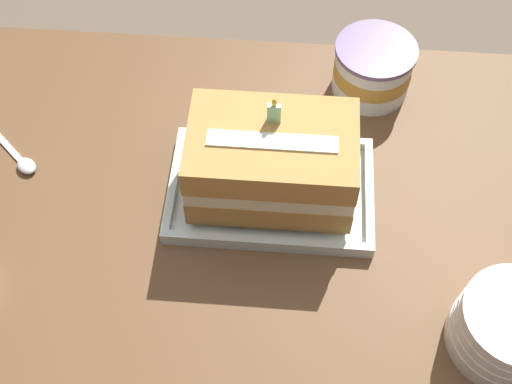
# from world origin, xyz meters

# --- Properties ---
(ground_plane) EXTENTS (8.00, 8.00, 0.00)m
(ground_plane) POSITION_xyz_m (0.00, 0.00, 0.00)
(ground_plane) COLOR #6B5B4C
(dining_table) EXTENTS (0.98, 0.74, 0.68)m
(dining_table) POSITION_xyz_m (0.00, 0.00, 0.57)
(dining_table) COLOR brown
(dining_table) RESTS_ON ground_plane
(foil_tray) EXTENTS (0.31, 0.20, 0.02)m
(foil_tray) POSITION_xyz_m (0.04, 0.04, 0.69)
(foil_tray) COLOR silver
(foil_tray) RESTS_ON dining_table
(birthday_cake) EXTENTS (0.24, 0.15, 0.16)m
(birthday_cake) POSITION_xyz_m (0.04, 0.04, 0.77)
(birthday_cake) COLOR #B88344
(birthday_cake) RESTS_ON foil_tray
(bowl_stack) EXTENTS (0.15, 0.15, 0.15)m
(bowl_stack) POSITION_xyz_m (0.36, -0.18, 0.73)
(bowl_stack) COLOR white
(bowl_stack) RESTS_ON dining_table
(ice_cream_tub) EXTENTS (0.13, 0.13, 0.09)m
(ice_cream_tub) POSITION_xyz_m (0.20, 0.27, 0.73)
(ice_cream_tub) COLOR white
(ice_cream_tub) RESTS_ON dining_table
(serving_spoon_near_tray) EXTENTS (0.11, 0.11, 0.01)m
(serving_spoon_near_tray) POSITION_xyz_m (-0.35, 0.06, 0.69)
(serving_spoon_near_tray) COLOR silver
(serving_spoon_near_tray) RESTS_ON dining_table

